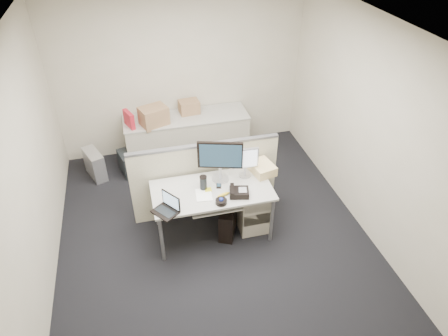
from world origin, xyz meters
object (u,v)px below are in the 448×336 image
object	(u,v)px
desk	(212,194)
desk_phone	(239,193)
monitor_main	(220,161)
laptop	(164,206)

from	to	relation	value
desk	desk_phone	xyz separation A→B (m)	(0.30, -0.18, 0.10)
desk	monitor_main	distance (m)	0.42
desk_phone	laptop	bearing A→B (deg)	-160.58
desk	laptop	xyz separation A→B (m)	(-0.62, -0.28, 0.17)
monitor_main	laptop	bearing A→B (deg)	-132.60
desk_phone	desk	bearing A→B (deg)	162.25
desk	desk_phone	size ratio (longest dim) A/B	6.44
desk	monitor_main	size ratio (longest dim) A/B	2.66
monitor_main	desk_phone	bearing A→B (deg)	-50.83
desk_phone	monitor_main	bearing A→B (deg)	125.84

